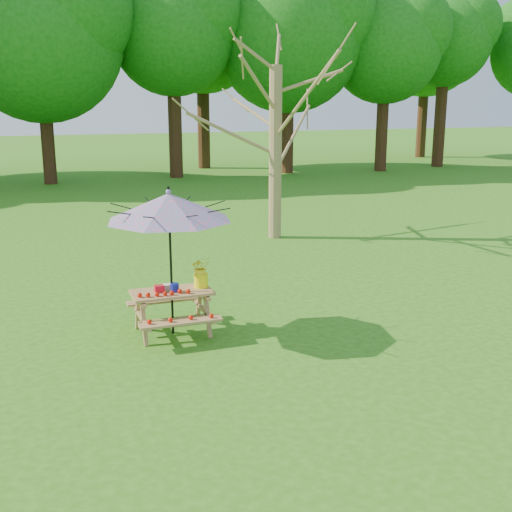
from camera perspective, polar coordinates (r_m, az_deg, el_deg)
name	(u,v)px	position (r m, az deg, el deg)	size (l,w,h in m)	color
ground	(232,450)	(6.83, -2.14, -16.89)	(120.00, 120.00, 0.00)	#316914
picnic_table	(173,313)	(9.83, -7.43, -5.03)	(1.20, 1.32, 0.67)	#A16A48
patio_umbrella	(169,207)	(9.43, -7.74, 4.34)	(2.20, 2.20, 2.25)	black
produce_bins	(168,288)	(9.72, -7.85, -2.81)	(0.35, 0.33, 0.13)	red
tomatoes_row	(164,293)	(9.51, -8.15, -3.29)	(0.77, 0.13, 0.07)	red
flower_bucket	(201,271)	(9.81, -4.93, -1.34)	(0.29, 0.25, 0.48)	#FEFA0D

